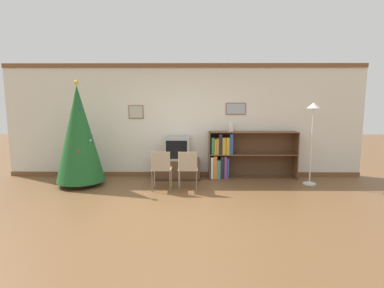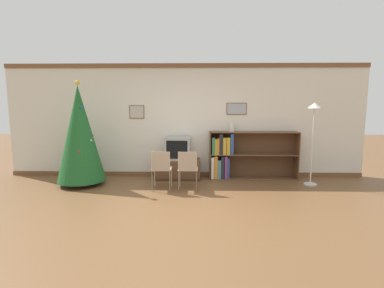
{
  "view_description": "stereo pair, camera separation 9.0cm",
  "coord_description": "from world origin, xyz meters",
  "px_view_note": "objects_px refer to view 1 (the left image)",
  "views": [
    {
      "loc": [
        0.25,
        -4.73,
        1.81
      ],
      "look_at": [
        0.19,
        1.35,
        0.95
      ],
      "focal_mm": 28.0,
      "sensor_mm": 36.0,
      "label": 1
    },
    {
      "loc": [
        0.34,
        -4.73,
        1.81
      ],
      "look_at": [
        0.19,
        1.35,
        0.95
      ],
      "focal_mm": 28.0,
      "sensor_mm": 36.0,
      "label": 2
    }
  ],
  "objects_px": {
    "standing_lamp": "(313,122)",
    "christmas_tree": "(79,134)",
    "bookshelf": "(235,156)",
    "folding_chair_left": "(161,168)",
    "vase": "(231,127)",
    "television": "(177,148)",
    "folding_chair_right": "(188,168)",
    "tv_console": "(177,169)"
  },
  "relations": [
    {
      "from": "television",
      "to": "vase",
      "type": "bearing_deg",
      "value": 5.52
    },
    {
      "from": "folding_chair_right",
      "to": "standing_lamp",
      "type": "height_order",
      "value": "standing_lamp"
    },
    {
      "from": "christmas_tree",
      "to": "standing_lamp",
      "type": "bearing_deg",
      "value": 1.26
    },
    {
      "from": "christmas_tree",
      "to": "folding_chair_right",
      "type": "height_order",
      "value": "christmas_tree"
    },
    {
      "from": "christmas_tree",
      "to": "folding_chair_left",
      "type": "bearing_deg",
      "value": -11.83
    },
    {
      "from": "vase",
      "to": "bookshelf",
      "type": "bearing_deg",
      "value": -20.62
    },
    {
      "from": "folding_chair_left",
      "to": "christmas_tree",
      "type": "bearing_deg",
      "value": 168.17
    },
    {
      "from": "christmas_tree",
      "to": "bookshelf",
      "type": "height_order",
      "value": "christmas_tree"
    },
    {
      "from": "christmas_tree",
      "to": "television",
      "type": "relative_size",
      "value": 3.87
    },
    {
      "from": "christmas_tree",
      "to": "vase",
      "type": "relative_size",
      "value": 10.68
    },
    {
      "from": "vase",
      "to": "standing_lamp",
      "type": "relative_size",
      "value": 0.12
    },
    {
      "from": "tv_console",
      "to": "television",
      "type": "bearing_deg",
      "value": -90.0
    },
    {
      "from": "television",
      "to": "folding_chair_right",
      "type": "height_order",
      "value": "television"
    },
    {
      "from": "standing_lamp",
      "to": "christmas_tree",
      "type": "bearing_deg",
      "value": -178.74
    },
    {
      "from": "folding_chair_left",
      "to": "bookshelf",
      "type": "bearing_deg",
      "value": 31.56
    },
    {
      "from": "folding_chair_left",
      "to": "bookshelf",
      "type": "relative_size",
      "value": 0.4
    },
    {
      "from": "folding_chair_left",
      "to": "vase",
      "type": "bearing_deg",
      "value": 34.41
    },
    {
      "from": "christmas_tree",
      "to": "tv_console",
      "type": "relative_size",
      "value": 2.14
    },
    {
      "from": "television",
      "to": "folding_chair_left",
      "type": "relative_size",
      "value": 0.71
    },
    {
      "from": "christmas_tree",
      "to": "bookshelf",
      "type": "xyz_separation_m",
      "value": [
        3.44,
        0.64,
        -0.58
      ]
    },
    {
      "from": "christmas_tree",
      "to": "folding_chair_left",
      "type": "distance_m",
      "value": 1.95
    },
    {
      "from": "tv_console",
      "to": "vase",
      "type": "xyz_separation_m",
      "value": [
        1.27,
        0.12,
        0.99
      ]
    },
    {
      "from": "christmas_tree",
      "to": "standing_lamp",
      "type": "xyz_separation_m",
      "value": [
        5.02,
        0.11,
        0.25
      ]
    },
    {
      "from": "vase",
      "to": "standing_lamp",
      "type": "distance_m",
      "value": 1.78
    },
    {
      "from": "bookshelf",
      "to": "standing_lamp",
      "type": "relative_size",
      "value": 1.15
    },
    {
      "from": "tv_console",
      "to": "folding_chair_left",
      "type": "height_order",
      "value": "folding_chair_left"
    },
    {
      "from": "bookshelf",
      "to": "vase",
      "type": "distance_m",
      "value": 0.69
    },
    {
      "from": "folding_chair_left",
      "to": "vase",
      "type": "xyz_separation_m",
      "value": [
        1.54,
        1.05,
        0.75
      ]
    },
    {
      "from": "tv_console",
      "to": "folding_chair_right",
      "type": "xyz_separation_m",
      "value": [
        0.27,
        -0.93,
        0.24
      ]
    },
    {
      "from": "standing_lamp",
      "to": "folding_chair_left",
      "type": "bearing_deg",
      "value": -171.41
    },
    {
      "from": "television",
      "to": "standing_lamp",
      "type": "relative_size",
      "value": 0.33
    },
    {
      "from": "folding_chair_left",
      "to": "folding_chair_right",
      "type": "xyz_separation_m",
      "value": [
        0.54,
        0.0,
        0.0
      ]
    },
    {
      "from": "television",
      "to": "vase",
      "type": "height_order",
      "value": "vase"
    },
    {
      "from": "television",
      "to": "folding_chair_left",
      "type": "height_order",
      "value": "television"
    },
    {
      "from": "folding_chair_left",
      "to": "vase",
      "type": "height_order",
      "value": "vase"
    },
    {
      "from": "tv_console",
      "to": "folding_chair_right",
      "type": "height_order",
      "value": "folding_chair_right"
    },
    {
      "from": "christmas_tree",
      "to": "bookshelf",
      "type": "bearing_deg",
      "value": 10.46
    },
    {
      "from": "christmas_tree",
      "to": "standing_lamp",
      "type": "height_order",
      "value": "christmas_tree"
    },
    {
      "from": "folding_chair_right",
      "to": "tv_console",
      "type": "bearing_deg",
      "value": 106.17
    },
    {
      "from": "bookshelf",
      "to": "standing_lamp",
      "type": "xyz_separation_m",
      "value": [
        1.57,
        -0.53,
        0.83
      ]
    },
    {
      "from": "vase",
      "to": "standing_lamp",
      "type": "bearing_deg",
      "value": -18.58
    },
    {
      "from": "television",
      "to": "christmas_tree",
      "type": "bearing_deg",
      "value": -164.98
    }
  ]
}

